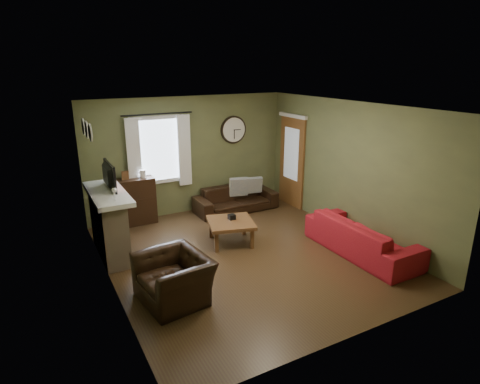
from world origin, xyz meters
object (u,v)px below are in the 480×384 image
sofa_brown (236,199)px  armchair (174,278)px  bookshelf (135,201)px  sofa_red (362,237)px  coffee_table (231,232)px

sofa_brown → armchair: (-2.50, -2.85, 0.05)m
bookshelf → armchair: bookshelf is taller
sofa_brown → armchair: size_ratio=1.86×
sofa_red → armchair: (-3.44, 0.18, 0.01)m
sofa_red → bookshelf: bearing=43.8°
sofa_brown → sofa_red: size_ratio=0.87×
sofa_red → coffee_table: (-1.85, 1.50, -0.10)m
sofa_red → armchair: 3.44m
bookshelf → coffee_table: size_ratio=1.20×
sofa_red → armchair: armchair is taller
coffee_table → sofa_red: bearing=-39.0°
bookshelf → coffee_table: bearing=-53.9°
sofa_brown → sofa_red: 3.17m
sofa_brown → coffee_table: bearing=-120.9°
sofa_red → armchair: bearing=87.1°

